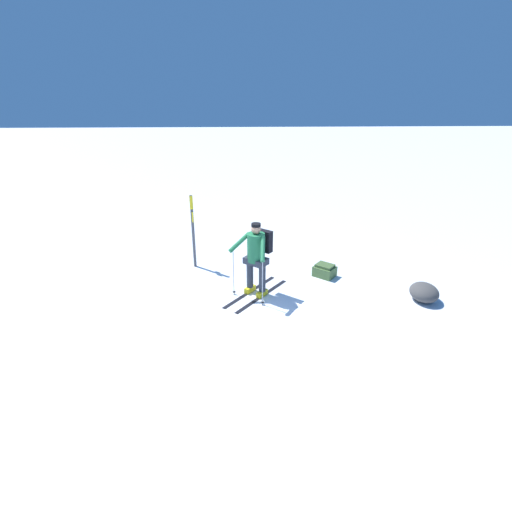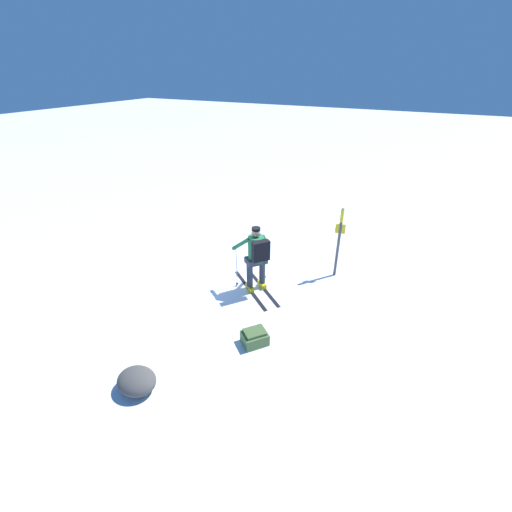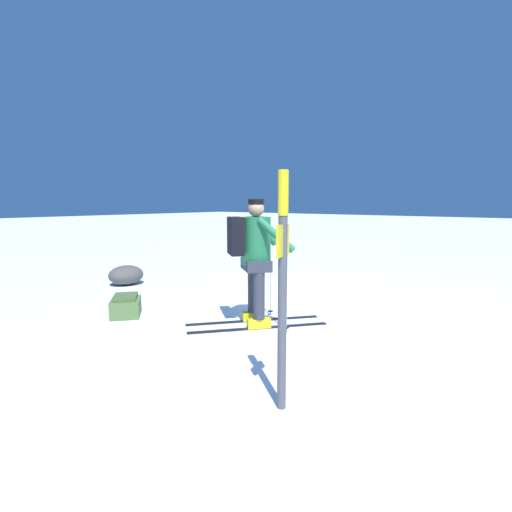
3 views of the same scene
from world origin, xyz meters
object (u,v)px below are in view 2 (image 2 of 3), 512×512
at_px(skier, 257,255).
at_px(trail_marker, 339,237).
at_px(dropped_backpack, 255,337).
at_px(rock_boulder, 137,381).

relative_size(skier, trail_marker, 0.92).
bearing_deg(dropped_backpack, skier, 116.06).
bearing_deg(skier, trail_marker, 44.76).
height_order(skier, trail_marker, trail_marker).
bearing_deg(dropped_backpack, rock_boulder, -123.62).
bearing_deg(skier, dropped_backpack, -63.94).
distance_m(trail_marker, rock_boulder, 5.55).
height_order(skier, rock_boulder, skier).
bearing_deg(trail_marker, skier, -135.24).
bearing_deg(skier, rock_boulder, -97.01).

